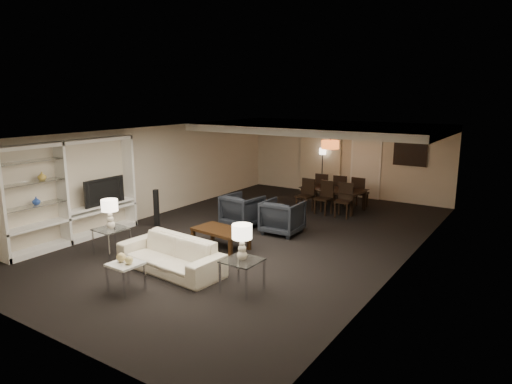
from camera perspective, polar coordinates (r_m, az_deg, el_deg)
The scene contains 35 objects.
floor at distance 11.06m, azimuth 0.00°, elevation -5.58°, with size 11.00×11.00×0.00m, color black.
ceiling at distance 10.57m, azimuth 0.00°, elevation 7.44°, with size 7.00×11.00×0.02m, color silver.
wall_back at distance 15.58m, azimuth 11.19°, elevation 4.12°, with size 7.00×0.02×2.50m, color beige.
wall_front at distance 6.99m, azimuth -25.75°, elevation -6.78°, with size 7.00×0.02×2.50m, color beige.
wall_left at distance 12.97m, azimuth -13.05°, elevation 2.44°, with size 0.02×11.00×2.50m, color beige.
wall_right at distance 9.35m, azimuth 18.26°, elevation -1.59°, with size 0.02×11.00×2.50m, color beige.
ceiling_soffit at distance 13.63m, azimuth 8.17°, elevation 7.96°, with size 7.00×4.00×0.20m, color silver.
curtains at distance 15.87m, azimuth 8.06°, elevation 4.19°, with size 1.50×0.12×2.40m, color beige.
door at distance 15.33m, azimuth 13.54°, elevation 3.13°, with size 0.90×0.05×2.10m, color silver.
painting at distance 14.85m, azimuth 18.72°, elevation 4.48°, with size 0.95×0.04×0.65m, color #142D38.
media_unit at distance 11.23m, azimuth -21.93°, elevation -0.01°, with size 0.38×3.40×2.35m, color white, non-canonical shape.
pendant_light at distance 13.55m, azimuth 9.26°, elevation 5.87°, with size 0.52×0.52×0.24m, color #D8591E.
sofa at distance 9.06m, azimuth -10.66°, elevation -7.71°, with size 2.23×0.87×0.65m, color beige.
coffee_table at distance 10.23m, azimuth -4.41°, elevation -5.82°, with size 1.23×0.72×0.44m, color black, non-canonical shape.
armchair_left at distance 11.83m, azimuth -1.70°, elevation -2.30°, with size 0.89×0.91×0.83m, color black.
armchair_right at distance 11.21m, azimuth 3.34°, elevation -3.14°, with size 0.89×0.91×0.83m, color black.
side_table_left at distance 10.27m, azimuth -17.56°, elevation -5.91°, with size 0.61×0.61×0.57m, color silver, non-canonical shape.
side_table_right at distance 8.05m, azimuth -1.73°, elevation -10.39°, with size 0.61×0.61×0.57m, color silver, non-canonical shape.
table_lamp_left at distance 10.11m, azimuth -17.78°, elevation -2.66°, with size 0.35×0.35×0.63m, color beige, non-canonical shape.
table_lamp_right at distance 7.84m, azimuth -1.76°, elevation -6.31°, with size 0.35×0.35×0.63m, color beige, non-canonical shape.
marble_table at distance 8.38m, azimuth -15.92°, elevation -10.16°, with size 0.51×0.51×0.51m, color white, non-canonical shape.
gold_gourd_a at distance 8.34m, azimuth -16.51°, elevation -7.84°, with size 0.16×0.16×0.16m, color tan.
gold_gourd_b at distance 8.20m, azimuth -15.59°, elevation -8.21°, with size 0.14×0.14×0.14m, color #E7D17A.
television at distance 11.66m, azimuth -18.75°, elevation 0.14°, with size 0.15×1.12×0.65m, color black.
vase_blue at distance 10.77m, azimuth -25.78°, elevation -0.99°, with size 0.17×0.17×0.18m, color #2647A5.
vase_amber at distance 10.77m, azimuth -25.19°, elevation 1.81°, with size 0.18×0.18×0.19m, color gold.
floor_speaker at distance 12.00m, azimuth -12.34°, elevation -2.01°, with size 0.11×0.11×0.98m, color black.
dining_table at distance 13.71m, azimuth 9.56°, elevation -0.86°, with size 1.82×1.01×0.64m, color black.
chair_nl at distance 13.35m, azimuth 6.10°, elevation -0.43°, with size 0.44×0.44×0.95m, color black, non-canonical shape.
chair_nm at distance 13.10m, azimuth 8.43°, elevation -0.74°, with size 0.44×0.44×0.95m, color black, non-canonical shape.
chair_nr at distance 12.87m, azimuth 10.85°, elevation -1.06°, with size 0.44×0.44×0.95m, color black, non-canonical shape.
chair_fl at distance 14.50m, azimuth 8.45°, elevation 0.51°, with size 0.44×0.44×0.95m, color black, non-canonical shape.
chair_fm at distance 14.26m, azimuth 10.64°, elevation 0.24°, with size 0.44×0.44×0.95m, color black, non-canonical shape.
chair_fr at distance 14.05m, azimuth 12.89°, elevation -0.04°, with size 0.44×0.44×0.95m, color black, non-canonical shape.
floor_lamp at distance 15.66m, azimuth 8.26°, elevation 2.57°, with size 0.23×0.23×1.58m, color black, non-canonical shape.
Camera 1 is at (5.78, -8.81, 3.38)m, focal length 32.00 mm.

